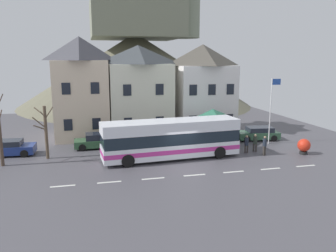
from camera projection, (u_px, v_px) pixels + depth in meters
The scene contains 19 objects.
ground_plane at pixel (185, 166), 26.48m from camera, with size 40.00×60.00×0.07m.
townhouse_00 at pixel (81, 87), 35.43m from camera, with size 5.30×6.70×10.32m.
townhouse_01 at pixel (139, 90), 36.74m from camera, with size 6.46×6.38×9.50m.
townhouse_02 at pixel (202, 88), 38.27m from camera, with size 6.12×6.17×9.64m.
hilltop_castle at pixel (136, 65), 59.65m from camera, with size 39.95×39.95×21.72m.
transit_bus at pixel (171, 139), 28.04m from camera, with size 11.50×3.35×3.19m.
bus_shelter at pixel (213, 115), 32.20m from camera, with size 3.60×3.60×3.49m.
parked_car_00 at pixel (258, 133), 34.60m from camera, with size 4.37×2.34×1.33m.
parked_car_01 at pixel (98, 141), 31.53m from camera, with size 4.16×1.93×1.37m.
parked_car_02 at pixel (9, 148), 29.10m from camera, with size 4.27×2.17×1.33m.
parked_car_03 at pixel (213, 135), 33.70m from camera, with size 4.59×1.98×1.35m.
pedestrian_00 at pixel (265, 145), 29.06m from camera, with size 0.34×0.33×1.68m.
pedestrian_01 at pixel (205, 142), 30.67m from camera, with size 0.30×0.32×1.45m.
pedestrian_02 at pixel (247, 143), 29.86m from camera, with size 0.34×0.34×1.57m.
pedestrian_03 at pixel (255, 142), 30.24m from camera, with size 0.35×0.35×1.57m.
public_bench at pixel (218, 134), 35.28m from camera, with size 1.56×0.48×0.87m.
flagpole at pixel (271, 106), 32.50m from camera, with size 0.95×0.10×6.32m.
harbour_buoy at pixel (304, 146), 29.44m from camera, with size 1.10×1.10×1.35m.
bare_tree_00 at pixel (45, 131), 27.86m from camera, with size 1.62×1.71×4.39m.
Camera 1 is at (-7.26, -24.33, 8.22)m, focal length 36.55 mm.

